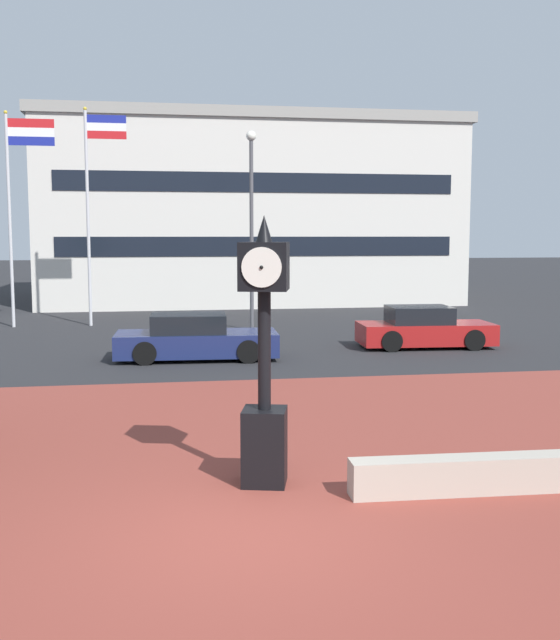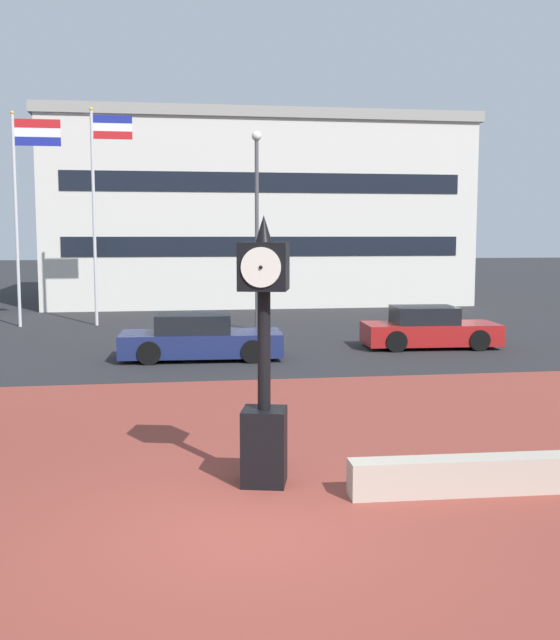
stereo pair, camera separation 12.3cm
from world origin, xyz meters
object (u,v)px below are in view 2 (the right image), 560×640
Objects in this scene: civic_building at (249,213)px; street_clock at (264,365)px; flagpole_primary at (22,198)px; street_lamp_post at (257,211)px; car_street_far at (199,339)px; flagpole_secondary at (98,199)px; car_street_mid at (429,329)px.

street_clock is at bearing -96.02° from civic_building.
civic_building reaches higher than flagpole_primary.
flagpole_primary is 1.12× the size of street_lamp_post.
flagpole_secondary is at bearing -155.77° from car_street_far.
civic_building is (-3.37, 19.70, 4.10)m from car_street_mid.
street_clock is at bearing 4.90° from car_street_far.
car_street_far is at bearing -54.40° from flagpole_primary.
car_street_far is 10.18m from flagpole_secondary.
flagpole_secondary reaches higher than street_clock.
street_lamp_post is at bearing -15.40° from flagpole_primary.
flagpole_secondary is at bearing 114.83° from street_clock.
car_street_far is 21.56m from civic_building.
flagpole_secondary reaches higher than car_street_mid.
car_street_far is 0.57× the size of flagpole_primary.
flagpole_primary is (-13.30, 7.48, 4.28)m from car_street_mid.
street_clock is at bearing -79.08° from flagpole_secondary.
flagpole_primary is at bearing 164.60° from street_lamp_post.
street_lamp_post is at bearing -133.96° from car_street_mid.
car_street_mid is 0.59× the size of street_lamp_post.
car_street_far is at bearing 106.01° from street_clock.
flagpole_secondary is 6.27m from street_lamp_post.
street_lamp_post is (5.79, -2.36, -0.49)m from flagpole_secondary.
flagpole_primary is 15.75m from civic_building.
car_street_mid is 0.51× the size of flagpole_secondary.
flagpole_primary reaches higher than car_street_far.
civic_building is 2.93× the size of street_lamp_post.
civic_building reaches higher than car_street_far.
car_street_mid is 0.20× the size of civic_building.
civic_building reaches higher than car_street_mid.
car_street_mid is 20.40m from civic_building.
street_clock is at bearing -96.61° from street_lamp_post.
flagpole_primary reaches higher than car_street_mid.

